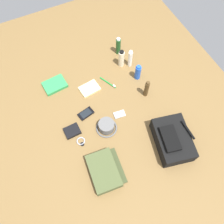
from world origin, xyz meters
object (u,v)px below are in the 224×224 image
at_px(cologne_bottle, 147,89).
at_px(cell_phone, 86,114).
at_px(toothbrush, 109,83).
at_px(toiletry_pouch, 104,171).
at_px(shampoo_bottle, 118,46).
at_px(deodorant_spray, 138,72).
at_px(backpack, 172,140).
at_px(notepad, 90,89).
at_px(media_player, 119,114).
at_px(wallet, 72,131).
at_px(toothpaste_tube, 130,59).
at_px(paperback_novel, 55,85).
at_px(lotion_bottle, 121,59).
at_px(bucket_hat, 106,126).
at_px(wristwatch, 81,141).

height_order(cologne_bottle, cell_phone, cologne_bottle).
bearing_deg(toothbrush, toiletry_pouch, -27.80).
bearing_deg(cell_phone, shampoo_bottle, 131.46).
bearing_deg(deodorant_spray, cologne_bottle, -6.75).
bearing_deg(backpack, notepad, -153.08).
distance_m(media_player, wallet, 0.37).
bearing_deg(cologne_bottle, cell_phone, -95.28).
relative_size(toothpaste_tube, paperback_novel, 0.90).
relative_size(deodorant_spray, paperback_novel, 0.77).
distance_m(lotion_bottle, media_player, 0.48).
height_order(deodorant_spray, cologne_bottle, cologne_bottle).
relative_size(shampoo_bottle, media_player, 1.85).
height_order(paperback_novel, toothbrush, paperback_novel).
distance_m(toothpaste_tube, deodorant_spray, 0.14).
bearing_deg(toiletry_pouch, bucket_hat, 152.23).
bearing_deg(cell_phone, wristwatch, -31.59).
relative_size(bucket_hat, notepad, 1.03).
height_order(cologne_bottle, paperback_novel, cologne_bottle).
bearing_deg(bucket_hat, media_player, 113.35).
height_order(cologne_bottle, wristwatch, cologne_bottle).
relative_size(shampoo_bottle, cologne_bottle, 0.99).
xyz_separation_m(shampoo_bottle, wallet, (0.52, -0.63, -0.07)).
relative_size(shampoo_bottle, toothpaste_tube, 0.99).
height_order(toiletry_pouch, toothpaste_tube, toothpaste_tube).
bearing_deg(backpack, toothpaste_tube, 175.21).
height_order(deodorant_spray, paperback_novel, deodorant_spray).
bearing_deg(paperback_novel, wristwatch, 0.74).
bearing_deg(deodorant_spray, backpack, -5.46).
bearing_deg(bucket_hat, toiletry_pouch, -27.77).
xyz_separation_m(wallet, notepad, (-0.28, 0.26, -0.00)).
relative_size(backpack, toothbrush, 2.45).
xyz_separation_m(backpack, toiletry_pouch, (-0.02, -0.51, -0.03)).
relative_size(lotion_bottle, toothbrush, 1.11).
height_order(cell_phone, notepad, notepad).
xyz_separation_m(shampoo_bottle, cell_phone, (0.43, -0.49, -0.07)).
relative_size(paperback_novel, toothbrush, 1.26).
distance_m(backpack, shampoo_bottle, 0.90).
height_order(lotion_bottle, media_player, lotion_bottle).
xyz_separation_m(lotion_bottle, deodorant_spray, (0.17, 0.06, -0.01)).
relative_size(backpack, lotion_bottle, 2.21).
distance_m(shampoo_bottle, toothbrush, 0.34).
xyz_separation_m(cologne_bottle, notepad, (-0.24, -0.37, -0.07)).
relative_size(deodorant_spray, media_player, 1.60).
bearing_deg(lotion_bottle, wallet, -56.77).
xyz_separation_m(cell_phone, media_player, (0.12, 0.23, -0.00)).
distance_m(backpack, deodorant_spray, 0.60).
relative_size(lotion_bottle, paperback_novel, 0.88).
xyz_separation_m(paperback_novel, toothbrush, (0.17, 0.40, -0.01)).
height_order(backpack, bucket_hat, backpack).
bearing_deg(wallet, shampoo_bottle, 127.80).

